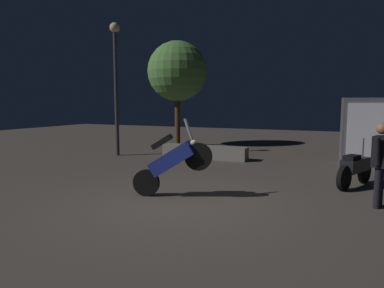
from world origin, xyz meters
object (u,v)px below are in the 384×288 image
(kiosk_billboard, at_px, (369,132))
(person_rider_beside, at_px, (381,158))
(motorcycle_blue_foreground, at_px, (172,162))
(streetlamp_near, at_px, (116,72))
(motorcycle_black_parked_left, at_px, (355,168))

(kiosk_billboard, bearing_deg, person_rider_beside, 81.09)
(person_rider_beside, distance_m, kiosk_billboard, 4.94)
(person_rider_beside, xyz_separation_m, kiosk_billboard, (0.00, 4.94, 0.12))
(motorcycle_blue_foreground, xyz_separation_m, person_rider_beside, (3.82, 0.95, 0.19))
(person_rider_beside, bearing_deg, streetlamp_near, -4.74)
(motorcycle_black_parked_left, height_order, kiosk_billboard, kiosk_billboard)
(kiosk_billboard, bearing_deg, motorcycle_blue_foreground, 48.13)
(streetlamp_near, bearing_deg, person_rider_beside, -22.05)
(motorcycle_black_parked_left, bearing_deg, motorcycle_blue_foreground, 150.06)
(motorcycle_blue_foreground, distance_m, motorcycle_black_parked_left, 4.30)
(motorcycle_blue_foreground, relative_size, streetlamp_near, 0.34)
(kiosk_billboard, bearing_deg, motorcycle_black_parked_left, 74.45)
(person_rider_beside, height_order, streetlamp_near, streetlamp_near)
(motorcycle_black_parked_left, distance_m, person_rider_beside, 1.73)
(streetlamp_near, bearing_deg, motorcycle_blue_foreground, -43.62)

